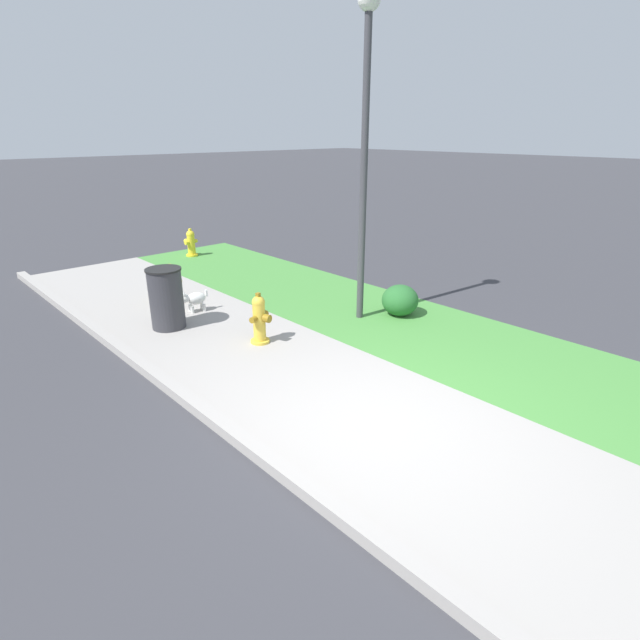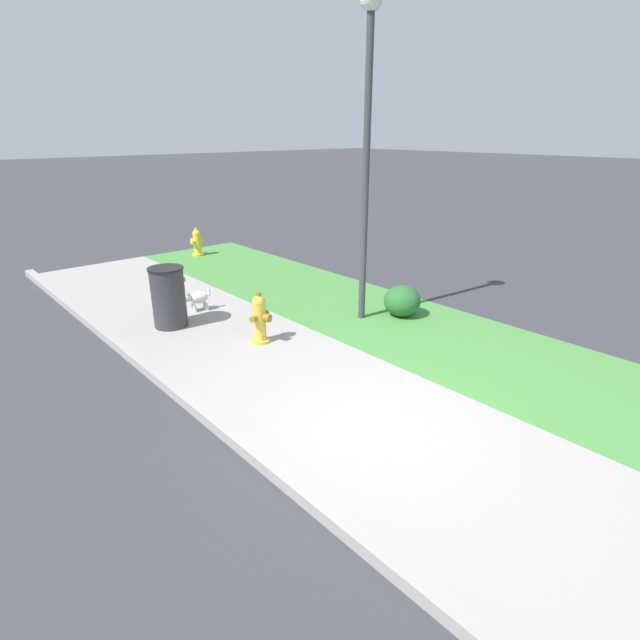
# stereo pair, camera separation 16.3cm
# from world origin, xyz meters

# --- Properties ---
(ground_plane) EXTENTS (120.00, 120.00, 0.00)m
(ground_plane) POSITION_xyz_m (0.00, 0.00, 0.00)
(ground_plane) COLOR #38383D
(sidewalk_pavement) EXTENTS (18.00, 2.48, 0.01)m
(sidewalk_pavement) POSITION_xyz_m (0.00, 0.00, 0.01)
(sidewalk_pavement) COLOR #9E9993
(sidewalk_pavement) RESTS_ON ground
(grass_verge) EXTENTS (18.00, 2.53, 0.01)m
(grass_verge) POSITION_xyz_m (0.00, 2.51, 0.00)
(grass_verge) COLOR #47893D
(grass_verge) RESTS_ON ground
(street_curb) EXTENTS (18.00, 0.16, 0.12)m
(street_curb) POSITION_xyz_m (0.00, -1.32, 0.06)
(street_curb) COLOR #9E9993
(street_curb) RESTS_ON ground
(fire_hydrant_across_street) EXTENTS (0.34, 0.37, 0.78)m
(fire_hydrant_across_street) POSITION_xyz_m (-2.66, 0.35, 0.38)
(fire_hydrant_across_street) COLOR gold
(fire_hydrant_across_street) RESTS_ON ground
(fire_hydrant_mid_block) EXTENTS (0.35, 0.38, 0.69)m
(fire_hydrant_mid_block) POSITION_xyz_m (-8.23, 2.34, 0.33)
(fire_hydrant_mid_block) COLOR yellow
(fire_hydrant_mid_block) RESTS_ON ground
(fire_hydrant_at_driveway) EXTENTS (0.37, 0.39, 0.70)m
(fire_hydrant_at_driveway) POSITION_xyz_m (-5.33, 0.32, 0.33)
(fire_hydrant_at_driveway) COLOR gold
(fire_hydrant_at_driveway) RESTS_ON ground
(small_white_dog) EXTENTS (0.27, 0.50, 0.43)m
(small_white_dog) POSITION_xyz_m (-4.52, 0.31, 0.24)
(small_white_dog) COLOR white
(small_white_dog) RESTS_ON ground
(street_lamp) EXTENTS (0.32, 0.32, 4.79)m
(street_lamp) POSITION_xyz_m (-2.40, 2.24, 3.15)
(street_lamp) COLOR #3D3D42
(street_lamp) RESTS_ON ground
(trash_bin) EXTENTS (0.55, 0.55, 0.98)m
(trash_bin) POSITION_xyz_m (-4.14, -0.35, 0.49)
(trash_bin) COLOR #333338
(trash_bin) RESTS_ON ground
(shrub_bush_near_lamp) EXTENTS (0.62, 0.62, 0.53)m
(shrub_bush_near_lamp) POSITION_xyz_m (-2.02, 2.82, 0.26)
(shrub_bush_near_lamp) COLOR #28662D
(shrub_bush_near_lamp) RESTS_ON ground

